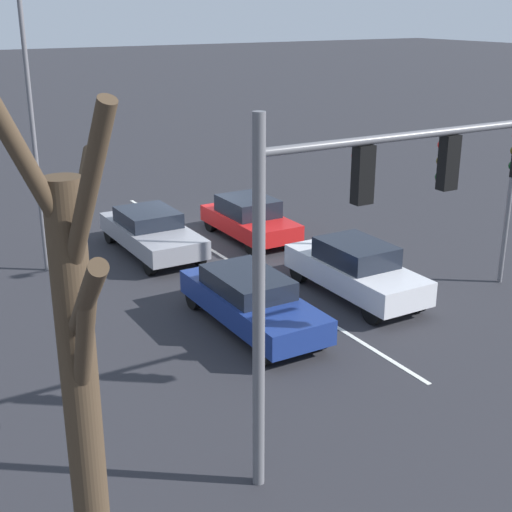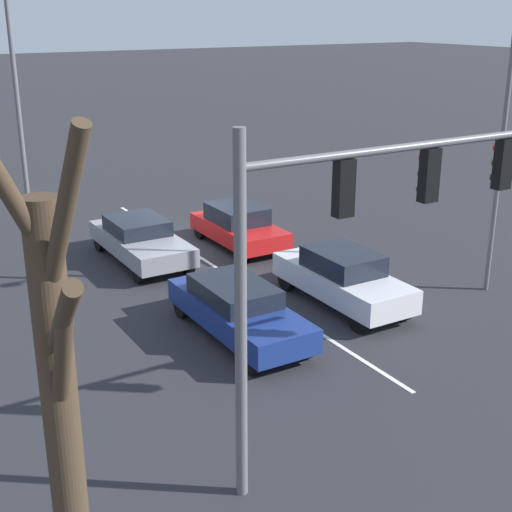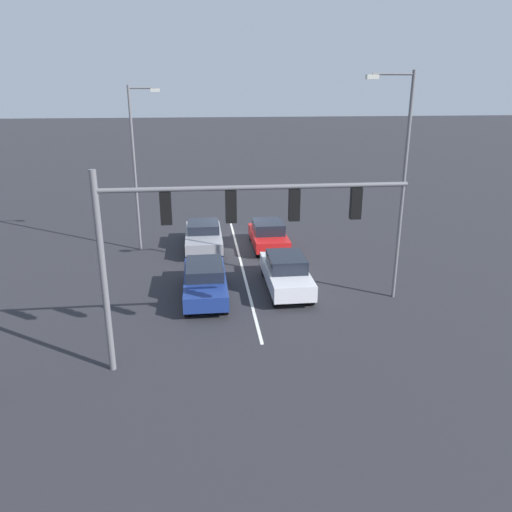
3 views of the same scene
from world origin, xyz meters
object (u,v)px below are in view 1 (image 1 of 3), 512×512
Objects in this scene: car_navy_midlane_front at (251,300)px; bare_tree_near at (82,388)px; traffic_signal_gantry at (419,196)px; car_silver_leftlane_front at (355,269)px; car_gray_midlane_second at (151,231)px; street_lamp_right_shoulder at (36,112)px; car_red_leftlane_second at (249,218)px.

car_navy_midlane_front is 9.92m from bare_tree_near.
car_navy_midlane_front is 0.52× the size of traffic_signal_gantry.
traffic_signal_gantry is (3.32, 5.76, 3.81)m from car_silver_leftlane_front.
car_silver_leftlane_front reaches higher than car_gray_midlane_second.
street_lamp_right_shoulder is (3.22, -6.72, 4.08)m from car_navy_midlane_front.
bare_tree_near is at bearing 48.49° from car_navy_midlane_front.
traffic_signal_gantry reaches higher than car_silver_leftlane_front.
car_gray_midlane_second is 0.56× the size of street_lamp_right_shoulder.
street_lamp_right_shoulder reaches higher than car_gray_midlane_second.
car_silver_leftlane_front is at bearing 118.80° from car_gray_midlane_second.
car_navy_midlane_front is 0.66× the size of bare_tree_near.
car_silver_leftlane_front is 0.54× the size of street_lamp_right_shoulder.
car_silver_leftlane_front is 3.52m from car_navy_midlane_front.
car_red_leftlane_second is (-3.58, -6.33, 0.00)m from car_navy_midlane_front.
street_lamp_right_shoulder reaches higher than bare_tree_near.
car_gray_midlane_second is at bearing -89.34° from traffic_signal_gantry.
bare_tree_near reaches higher than car_gray_midlane_second.
car_red_leftlane_second is at bearing -119.48° from car_navy_midlane_front.
traffic_signal_gantry is at bearing 73.94° from car_red_leftlane_second.
car_red_leftlane_second is at bearing 175.59° from car_gray_midlane_second.
bare_tree_near is (6.30, 7.11, 2.86)m from car_navy_midlane_front.
street_lamp_right_shoulder is (6.73, -6.42, 4.01)m from car_silver_leftlane_front.
street_lamp_right_shoulder is at bearing -64.41° from car_navy_midlane_front.
traffic_signal_gantry reaches higher than car_navy_midlane_front.
traffic_signal_gantry is 1.27× the size of bare_tree_near.
traffic_signal_gantry is at bearing 105.62° from street_lamp_right_shoulder.
car_red_leftlane_second is 7.93m from street_lamp_right_shoulder.
car_silver_leftlane_front is 7.66m from traffic_signal_gantry.
bare_tree_near is at bearing 77.46° from street_lamp_right_shoulder.
bare_tree_near reaches higher than car_silver_leftlane_front.
car_red_leftlane_second is 12.86m from traffic_signal_gantry.
car_silver_leftlane_front is 0.50× the size of traffic_signal_gantry.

